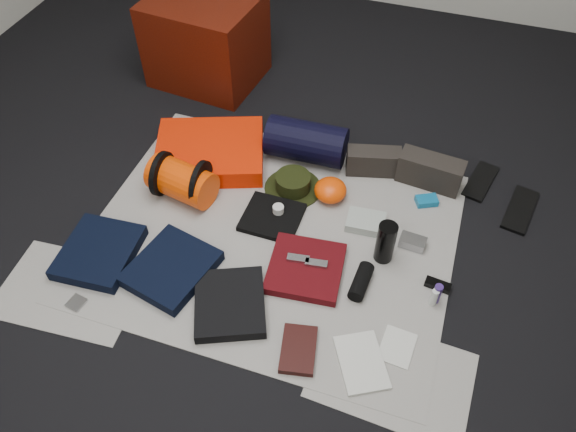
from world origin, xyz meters
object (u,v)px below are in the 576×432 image
(sleeping_pad, at_px, (210,152))
(stuff_sack, at_px, (182,181))
(navy_duffel, at_px, (306,142))
(paperback_book, at_px, (298,349))
(compact_camera, at_px, (413,242))
(red_cabinet, at_px, (206,40))
(water_bottle, at_px, (386,242))

(sleeping_pad, xyz_separation_m, stuff_sack, (-0.02, -0.27, 0.04))
(navy_duffel, height_order, paperback_book, navy_duffel)
(sleeping_pad, relative_size, navy_duffel, 1.34)
(navy_duffel, height_order, compact_camera, navy_duffel)
(paperback_book, bearing_deg, red_cabinet, 112.72)
(sleeping_pad, distance_m, navy_duffel, 0.49)
(navy_duffel, distance_m, paperback_book, 1.10)
(red_cabinet, relative_size, stuff_sack, 1.88)
(stuff_sack, distance_m, compact_camera, 1.10)
(sleeping_pad, bearing_deg, paperback_book, -49.78)
(sleeping_pad, distance_m, water_bottle, 1.03)
(compact_camera, bearing_deg, red_cabinet, 151.38)
(sleeping_pad, relative_size, water_bottle, 2.58)
(paperback_book, bearing_deg, sleeping_pad, 118.99)
(red_cabinet, bearing_deg, compact_camera, -27.45)
(red_cabinet, relative_size, sleeping_pad, 1.10)
(sleeping_pad, height_order, water_bottle, water_bottle)
(water_bottle, distance_m, compact_camera, 0.17)
(navy_duffel, xyz_separation_m, compact_camera, (0.62, -0.41, -0.08))
(stuff_sack, distance_m, paperback_book, 0.99)
(compact_camera, relative_size, paperback_book, 0.56)
(navy_duffel, distance_m, water_bottle, 0.72)
(navy_duffel, bearing_deg, compact_camera, -34.86)
(sleeping_pad, distance_m, paperback_book, 1.17)
(compact_camera, distance_m, paperback_book, 0.73)
(stuff_sack, xyz_separation_m, paperback_book, (0.77, -0.62, -0.08))
(red_cabinet, xyz_separation_m, water_bottle, (1.26, -1.01, -0.13))
(stuff_sack, height_order, water_bottle, water_bottle)
(red_cabinet, xyz_separation_m, stuff_sack, (0.28, -0.94, -0.15))
(red_cabinet, relative_size, compact_camera, 5.12)
(sleeping_pad, distance_m, stuff_sack, 0.28)
(compact_camera, bearing_deg, stuff_sack, -173.37)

